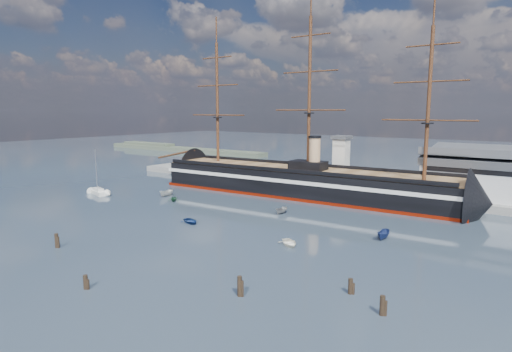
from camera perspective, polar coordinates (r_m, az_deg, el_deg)
The scene contains 17 objects.
ground at distance 107.04m, azimuth 2.13°, elevation -4.50°, with size 600.00×600.00×0.00m, color #273442.
quay at distance 133.84m, azimuth 14.40°, elevation -2.09°, with size 180.00×18.00×2.00m, color slate.
quay_tower at distance 132.39m, azimuth 11.27°, elevation 2.18°, with size 5.00×5.00×15.00m.
shoreline at distance 269.12m, azimuth -11.27°, elevation 3.66°, with size 120.00×10.00×4.00m.
warship at distance 125.38m, azimuth 5.42°, elevation -0.69°, with size 113.30×21.05×53.94m.
sailboat at distance 134.37m, azimuth -20.26°, elevation -1.94°, with size 8.69×4.55×13.34m.
motorboat_a at distance 125.83m, azimuth -11.83°, elevation -2.68°, with size 5.74×2.11×2.30m, color silver.
motorboat_b at distance 95.47m, azimuth -8.70°, elevation -6.23°, with size 2.93×1.17×1.37m, color navy.
motorboat_c at distance 102.69m, azimuth 3.42°, elevation -5.08°, with size 4.90×1.80×1.96m, color gray.
motorboat_d at distance 118.65m, azimuth -10.90°, elevation -3.34°, with size 5.51×2.39×2.02m, color #225335.
motorboat_e at distance 79.57m, azimuth 4.46°, elevation -9.22°, with size 3.02×1.21×1.41m, color white.
motorboat_f at distance 86.43m, azimuth 16.61°, elevation -8.10°, with size 5.42×1.99×2.17m, color navy.
piling_near_left at distance 86.02m, azimuth -24.99°, elevation -8.65°, with size 0.64×0.64×3.34m, color black.
piling_near_mid at distance 65.69m, azimuth -21.72°, elevation -13.81°, with size 0.64×0.64×2.71m, color black.
piling_near_right at distance 59.22m, azimuth -2.19°, elevation -15.71°, with size 0.64×0.64×3.49m, color black.
piling_far_right at distance 56.44m, azimuth 16.43°, elevation -17.37°, with size 0.64×0.64×3.18m, color black.
piling_extra at distance 61.17m, azimuth 12.45°, elevation -15.09°, with size 0.64×0.64×2.85m, color black.
Camera 1 is at (58.19, -46.44, 24.51)m, focal length 30.00 mm.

